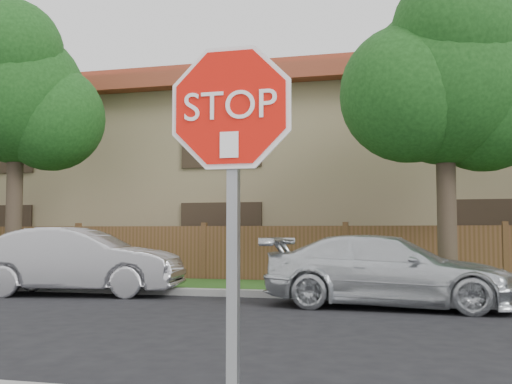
# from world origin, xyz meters

# --- Properties ---
(far_curb) EXTENTS (70.00, 0.30, 0.15)m
(far_curb) POSITION_xyz_m (0.00, 8.15, 0.07)
(far_curb) COLOR gray
(far_curb) RESTS_ON ground
(grass_strip) EXTENTS (70.00, 3.00, 0.12)m
(grass_strip) POSITION_xyz_m (0.00, 9.80, 0.06)
(grass_strip) COLOR #1E4714
(grass_strip) RESTS_ON ground
(fence) EXTENTS (70.00, 0.12, 1.60)m
(fence) POSITION_xyz_m (0.00, 11.40, 0.80)
(fence) COLOR #53381D
(fence) RESTS_ON ground
(apartment_building) EXTENTS (35.20, 9.20, 7.20)m
(apartment_building) POSITION_xyz_m (0.00, 17.00, 3.53)
(apartment_building) COLOR #95825D
(apartment_building) RESTS_ON ground
(tree_left) EXTENTS (4.80, 3.90, 7.78)m
(tree_left) POSITION_xyz_m (-8.98, 9.57, 5.22)
(tree_left) COLOR #382B21
(tree_left) RESTS_ON ground
(tree_mid) EXTENTS (4.80, 3.90, 7.35)m
(tree_mid) POSITION_xyz_m (2.52, 9.57, 4.87)
(tree_mid) COLOR #382B21
(tree_mid) RESTS_ON ground
(stop_sign) EXTENTS (1.01, 0.13, 2.55)m
(stop_sign) POSITION_xyz_m (0.63, -1.48, 1.83)
(stop_sign) COLOR gray
(stop_sign) RESTS_ON sidewalk_near
(sedan_left) EXTENTS (4.86, 2.35, 1.54)m
(sedan_left) POSITION_xyz_m (-5.69, 7.57, 0.77)
(sedan_left) COLOR #A9A8AD
(sedan_left) RESTS_ON ground
(sedan_right) EXTENTS (4.86, 2.26, 1.38)m
(sedan_right) POSITION_xyz_m (1.25, 7.00, 0.69)
(sedan_right) COLOR silver
(sedan_right) RESTS_ON ground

